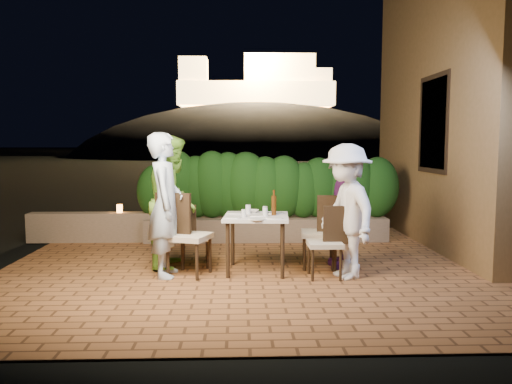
{
  "coord_description": "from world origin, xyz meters",
  "views": [
    {
      "loc": [
        -0.28,
        -6.32,
        1.7
      ],
      "look_at": [
        -0.05,
        0.26,
        1.05
      ],
      "focal_mm": 35.0,
      "sensor_mm": 36.0,
      "label": 1
    }
  ],
  "objects_px": {
    "chair_right_front": "(325,242)",
    "chair_left_back": "(195,236)",
    "beer_bottle": "(274,203)",
    "diner_white": "(346,211)",
    "diner_green": "(173,201)",
    "diner_purple": "(344,209)",
    "chair_right_back": "(318,232)",
    "dining_table": "(256,243)",
    "diner_blue": "(166,205)",
    "bowl": "(253,211)",
    "chair_left_front": "(189,235)",
    "parapet_lamp": "(120,209)"
  },
  "relations": [
    {
      "from": "chair_right_front",
      "to": "chair_left_back",
      "type": "bearing_deg",
      "value": -20.68
    },
    {
      "from": "beer_bottle",
      "to": "diner_white",
      "type": "height_order",
      "value": "diner_white"
    },
    {
      "from": "diner_green",
      "to": "diner_white",
      "type": "bearing_deg",
      "value": -100.56
    },
    {
      "from": "diner_white",
      "to": "diner_purple",
      "type": "relative_size",
      "value": 1.05
    },
    {
      "from": "chair_right_back",
      "to": "diner_white",
      "type": "relative_size",
      "value": 0.59
    },
    {
      "from": "dining_table",
      "to": "chair_left_back",
      "type": "xyz_separation_m",
      "value": [
        -0.83,
        0.31,
        0.05
      ]
    },
    {
      "from": "chair_right_front",
      "to": "diner_blue",
      "type": "distance_m",
      "value": 2.07
    },
    {
      "from": "dining_table",
      "to": "diner_blue",
      "type": "height_order",
      "value": "diner_blue"
    },
    {
      "from": "bowl",
      "to": "chair_left_back",
      "type": "relative_size",
      "value": 0.19
    },
    {
      "from": "dining_table",
      "to": "bowl",
      "type": "bearing_deg",
      "value": 97.74
    },
    {
      "from": "chair_left_front",
      "to": "chair_right_front",
      "type": "height_order",
      "value": "chair_left_front"
    },
    {
      "from": "chair_right_front",
      "to": "parapet_lamp",
      "type": "relative_size",
      "value": 6.52
    },
    {
      "from": "bowl",
      "to": "chair_left_front",
      "type": "xyz_separation_m",
      "value": [
        -0.83,
        -0.44,
        -0.24
      ]
    },
    {
      "from": "dining_table",
      "to": "beer_bottle",
      "type": "height_order",
      "value": "beer_bottle"
    },
    {
      "from": "diner_blue",
      "to": "bowl",
      "type": "bearing_deg",
      "value": -70.61
    },
    {
      "from": "chair_left_front",
      "to": "chair_left_back",
      "type": "xyz_separation_m",
      "value": [
        0.04,
        0.48,
        -0.1
      ]
    },
    {
      "from": "beer_bottle",
      "to": "diner_blue",
      "type": "bearing_deg",
      "value": -172.75
    },
    {
      "from": "beer_bottle",
      "to": "parapet_lamp",
      "type": "xyz_separation_m",
      "value": [
        -2.52,
        2.13,
        -0.35
      ]
    },
    {
      "from": "dining_table",
      "to": "diner_white",
      "type": "bearing_deg",
      "value": -16.93
    },
    {
      "from": "chair_left_back",
      "to": "diner_green",
      "type": "height_order",
      "value": "diner_green"
    },
    {
      "from": "beer_bottle",
      "to": "diner_green",
      "type": "relative_size",
      "value": 0.19
    },
    {
      "from": "diner_green",
      "to": "diner_white",
      "type": "distance_m",
      "value": 2.35
    },
    {
      "from": "dining_table",
      "to": "beer_bottle",
      "type": "relative_size",
      "value": 2.48
    },
    {
      "from": "chair_left_back",
      "to": "dining_table",
      "type": "bearing_deg",
      "value": -25.3
    },
    {
      "from": "chair_left_back",
      "to": "diner_white",
      "type": "bearing_deg",
      "value": -23.26
    },
    {
      "from": "chair_right_front",
      "to": "diner_white",
      "type": "distance_m",
      "value": 0.47
    },
    {
      "from": "diner_purple",
      "to": "chair_left_back",
      "type": "bearing_deg",
      "value": -92.29
    },
    {
      "from": "bowl",
      "to": "diner_purple",
      "type": "bearing_deg",
      "value": -2.84
    },
    {
      "from": "chair_left_back",
      "to": "diner_white",
      "type": "distance_m",
      "value": 2.09
    },
    {
      "from": "chair_left_front",
      "to": "chair_right_front",
      "type": "relative_size",
      "value": 1.16
    },
    {
      "from": "bowl",
      "to": "diner_blue",
      "type": "xyz_separation_m",
      "value": [
        -1.12,
        -0.44,
        0.15
      ]
    },
    {
      "from": "diner_blue",
      "to": "parapet_lamp",
      "type": "bearing_deg",
      "value": 24.08
    },
    {
      "from": "chair_right_back",
      "to": "diner_green",
      "type": "relative_size",
      "value": 0.55
    },
    {
      "from": "beer_bottle",
      "to": "chair_right_front",
      "type": "height_order",
      "value": "beer_bottle"
    },
    {
      "from": "diner_white",
      "to": "parapet_lamp",
      "type": "relative_size",
      "value": 12.08
    },
    {
      "from": "dining_table",
      "to": "parapet_lamp",
      "type": "distance_m",
      "value": 3.14
    },
    {
      "from": "diner_white",
      "to": "diner_purple",
      "type": "height_order",
      "value": "diner_white"
    },
    {
      "from": "diner_blue",
      "to": "chair_right_front",
      "type": "bearing_deg",
      "value": -96.79
    },
    {
      "from": "bowl",
      "to": "diner_blue",
      "type": "relative_size",
      "value": 0.09
    },
    {
      "from": "beer_bottle",
      "to": "diner_green",
      "type": "xyz_separation_m",
      "value": [
        -1.36,
        0.34,
        -0.02
      ]
    },
    {
      "from": "chair_left_front",
      "to": "diner_green",
      "type": "height_order",
      "value": "diner_green"
    },
    {
      "from": "chair_right_front",
      "to": "diner_purple",
      "type": "height_order",
      "value": "diner_purple"
    },
    {
      "from": "parapet_lamp",
      "to": "bowl",
      "type": "bearing_deg",
      "value": -39.55
    },
    {
      "from": "chair_right_back",
      "to": "diner_purple",
      "type": "xyz_separation_m",
      "value": [
        0.35,
        0.05,
        0.31
      ]
    },
    {
      "from": "diner_blue",
      "to": "beer_bottle",
      "type": "bearing_deg",
      "value": -84.84
    },
    {
      "from": "chair_right_front",
      "to": "diner_green",
      "type": "distance_m",
      "value": 2.14
    },
    {
      "from": "diner_purple",
      "to": "parapet_lamp",
      "type": "xyz_separation_m",
      "value": [
        -3.5,
        1.92,
        -0.24
      ]
    },
    {
      "from": "dining_table",
      "to": "bowl",
      "type": "relative_size",
      "value": 5.26
    },
    {
      "from": "chair_right_front",
      "to": "diner_purple",
      "type": "xyz_separation_m",
      "value": [
        0.35,
        0.55,
        0.35
      ]
    },
    {
      "from": "dining_table",
      "to": "chair_right_front",
      "type": "relative_size",
      "value": 0.91
    }
  ]
}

